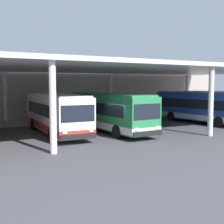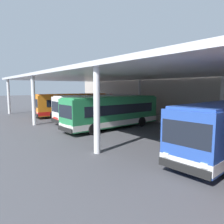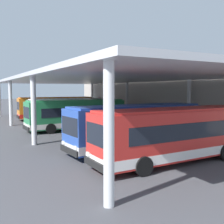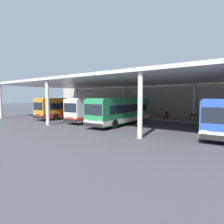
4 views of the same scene
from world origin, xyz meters
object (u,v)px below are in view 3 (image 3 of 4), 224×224
at_px(bus_far_bay, 137,126).
at_px(bus_departing, 176,134).
at_px(bus_middle_bay, 77,114).
at_px(banner_sign, 100,104).
at_px(bus_nearest_bay, 56,108).
at_px(bench_waiting, 182,125).
at_px(bus_second_bay, 73,111).
at_px(trash_bin, 154,121).

relative_size(bus_far_bay, bus_departing, 1.01).
relative_size(bus_middle_bay, banner_sign, 3.32).
bearing_deg(bus_nearest_bay, bench_waiting, 23.52).
xyz_separation_m(bus_second_bay, bus_far_bay, (15.05, -0.64, 0.00)).
height_order(bus_nearest_bay, bus_departing, same).
bearing_deg(bus_second_bay, bus_nearest_bay, -179.67).
relative_size(bus_second_bay, bus_far_bay, 0.99).
bearing_deg(trash_bin, banner_sign, -178.10).
xyz_separation_m(bus_departing, trash_bin, (-12.07, 7.60, -0.98)).
bearing_deg(bus_far_bay, bench_waiting, 117.61).
xyz_separation_m(bus_middle_bay, trash_bin, (2.53, 8.19, -0.98)).
bearing_deg(banner_sign, bus_second_bay, -46.92).
xyz_separation_m(bus_middle_bay, bench_waiting, (6.51, 8.64, -0.99)).
relative_size(bus_nearest_bay, trash_bin, 10.82).
relative_size(bus_far_bay, trash_bin, 10.90).
bearing_deg(bus_departing, trash_bin, 147.80).
height_order(bus_departing, banner_sign, banner_sign).
relative_size(bus_middle_bay, bus_far_bay, 0.99).
bearing_deg(bus_second_bay, bus_middle_bay, -14.31).
distance_m(bus_departing, banner_sign, 26.11).
bearing_deg(bus_middle_bay, bus_departing, 2.32).
xyz_separation_m(bus_nearest_bay, banner_sign, (0.43, 6.71, 0.32)).
xyz_separation_m(bench_waiting, trash_bin, (-3.97, -0.44, 0.01)).
xyz_separation_m(bus_middle_bay, bus_departing, (14.61, 0.59, 0.00)).
bearing_deg(trash_bin, bus_second_bay, -133.71).
relative_size(bus_far_bay, bench_waiting, 5.94).
relative_size(bus_nearest_bay, bench_waiting, 5.89).
height_order(bus_nearest_bay, bus_far_bay, same).
bearing_deg(bus_nearest_bay, bus_far_bay, -1.58).
xyz_separation_m(bus_middle_bay, banner_sign, (-10.50, 7.76, 0.32)).
bearing_deg(trash_bin, bus_departing, -32.20).
relative_size(bus_departing, banner_sign, 3.30).
height_order(bus_far_bay, bus_departing, same).
bearing_deg(bus_departing, bus_second_bay, 178.50).
height_order(bus_middle_bay, bus_departing, same).
bearing_deg(bus_second_bay, bus_departing, -1.50).
xyz_separation_m(bus_second_bay, banner_sign, (-6.24, 6.67, 0.32)).
height_order(bench_waiting, banner_sign, banner_sign).
bearing_deg(banner_sign, bench_waiting, 2.95).
bearing_deg(bus_middle_bay, trash_bin, 72.82).
distance_m(bus_nearest_bay, banner_sign, 6.74).
bearing_deg(trash_bin, bus_middle_bay, -107.18).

